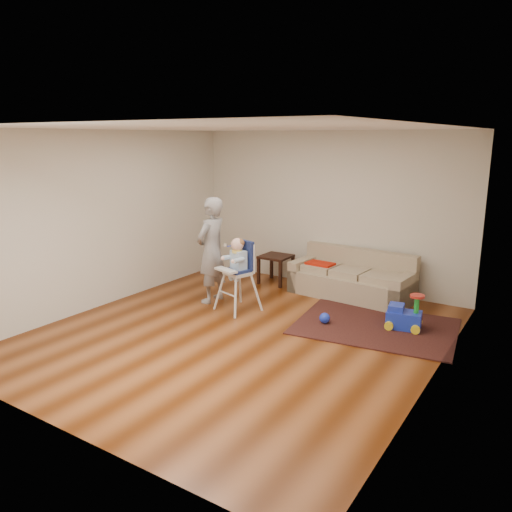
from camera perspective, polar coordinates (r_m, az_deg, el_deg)
The scene contains 9 objects.
ground at distance 6.83m, azimuth -1.84°, elevation -8.86°, with size 5.50×5.50×0.00m, color #4C1F06.
room_envelope at distance 6.79m, azimuth 0.57°, elevation 7.41°, with size 5.04×5.52×2.72m.
sofa at distance 8.35m, azimuth 10.80°, elevation -2.10°, with size 2.05×0.97×0.77m.
side_table at distance 9.04m, azimuth 2.28°, elevation -1.51°, with size 0.51×0.51×0.51m, color black, non-canonical shape.
area_rug at distance 7.24m, azimuth 13.49°, elevation -7.81°, with size 2.14×1.61×0.02m, color black.
ride_on_toy at distance 7.18m, azimuth 16.60°, elevation -6.01°, with size 0.46×0.33×0.50m, color blue, non-canonical shape.
toy_ball at distance 7.18m, azimuth 7.86°, elevation -7.04°, with size 0.15×0.15×0.15m, color blue.
high_chair at distance 7.55m, azimuth -2.10°, elevation -2.26°, with size 0.66×0.66×1.14m.
adult at distance 7.92m, azimuth -5.11°, elevation 0.65°, with size 0.61×0.40×1.69m, color gray.
Camera 1 is at (3.59, -5.20, 2.59)m, focal length 35.00 mm.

